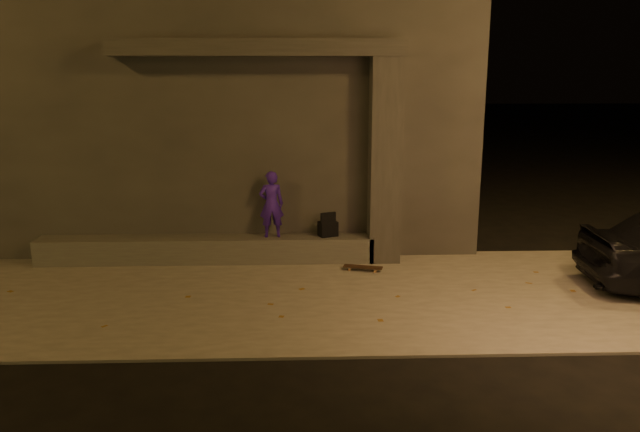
{
  "coord_description": "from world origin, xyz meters",
  "views": [
    {
      "loc": [
        0.18,
        -7.12,
        3.39
      ],
      "look_at": [
        0.49,
        2.0,
        1.27
      ],
      "focal_mm": 35.0,
      "sensor_mm": 36.0,
      "label": 1
    }
  ],
  "objects_px": {
    "column": "(385,162)",
    "skateboarder": "(271,204)",
    "backpack": "(328,228)",
    "skateboard": "(363,267)"
  },
  "relations": [
    {
      "from": "skateboarder",
      "to": "backpack",
      "type": "distance_m",
      "value": 1.1
    },
    {
      "from": "backpack",
      "to": "skateboard",
      "type": "distance_m",
      "value": 1.02
    },
    {
      "from": "skateboarder",
      "to": "backpack",
      "type": "xyz_separation_m",
      "value": [
        1.01,
        -0.0,
        -0.44
      ]
    },
    {
      "from": "column",
      "to": "skateboarder",
      "type": "xyz_separation_m",
      "value": [
        -2.01,
        0.0,
        -0.75
      ]
    },
    {
      "from": "backpack",
      "to": "skateboard",
      "type": "xyz_separation_m",
      "value": [
        0.57,
        -0.65,
        -0.55
      ]
    },
    {
      "from": "skateboarder",
      "to": "skateboard",
      "type": "bearing_deg",
      "value": 151.54
    },
    {
      "from": "skateboarder",
      "to": "skateboard",
      "type": "xyz_separation_m",
      "value": [
        1.58,
        -0.65,
        -0.99
      ]
    },
    {
      "from": "column",
      "to": "skateboard",
      "type": "bearing_deg",
      "value": -123.49
    },
    {
      "from": "column",
      "to": "backpack",
      "type": "relative_size",
      "value": 7.89
    },
    {
      "from": "column",
      "to": "skateboarder",
      "type": "bearing_deg",
      "value": 180.0
    }
  ]
}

